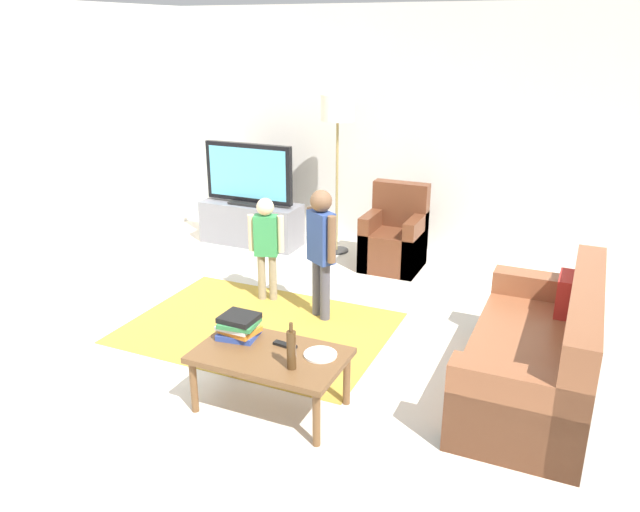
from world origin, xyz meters
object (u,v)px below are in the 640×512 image
(plate, at_px, (320,355))
(floor_lamp, at_px, (338,117))
(tv_stand, at_px, (251,224))
(child_near_tv, at_px, (266,240))
(couch, at_px, (543,358))
(armchair, at_px, (395,240))
(tv, at_px, (249,175))
(coffee_table, at_px, (270,359))
(child_center, at_px, (321,243))
(book_stack, at_px, (239,326))
(bottle, at_px, (291,349))
(tv_remote, at_px, (285,345))

(plate, bearing_deg, floor_lamp, 110.73)
(tv_stand, distance_m, plate, 3.60)
(plate, bearing_deg, child_near_tv, 129.24)
(couch, xyz_separation_m, child_near_tv, (-2.54, 0.67, 0.31))
(couch, relative_size, child_near_tv, 1.81)
(floor_lamp, relative_size, plate, 8.09)
(tv_stand, height_order, armchair, armchair)
(tv_stand, distance_m, tv, 0.60)
(coffee_table, bearing_deg, plate, 17.34)
(tv, xyz_separation_m, couch, (3.51, -2.03, -0.56))
(plate, bearing_deg, armchair, 97.66)
(tv, distance_m, floor_lamp, 1.26)
(tv_stand, height_order, child_center, child_center)
(tv_stand, bearing_deg, book_stack, -61.34)
(tv_stand, relative_size, book_stack, 4.00)
(bottle, bearing_deg, child_near_tv, 123.12)
(couch, distance_m, bottle, 1.78)
(floor_lamp, bearing_deg, bottle, -72.17)
(armchair, bearing_deg, coffee_table, -88.84)
(tv, xyz_separation_m, floor_lamp, (1.04, 0.17, 0.70))
(floor_lamp, xyz_separation_m, child_center, (0.55, -1.67, -0.84))
(armchair, relative_size, child_near_tv, 0.90)
(tv_stand, xyz_separation_m, armchair, (1.80, -0.04, 0.05))
(floor_lamp, relative_size, coffee_table, 1.78)
(coffee_table, height_order, tv_remote, tv_remote)
(child_center, xyz_separation_m, book_stack, (-0.03, -1.34, -0.20))
(tv, relative_size, plate, 5.00)
(floor_lamp, bearing_deg, child_near_tv, -92.67)
(child_near_tv, bearing_deg, bottle, -56.88)
(tv_remote, relative_size, plate, 0.77)
(tv, relative_size, bottle, 3.47)
(armchair, bearing_deg, book_stack, -94.82)
(bottle, bearing_deg, book_stack, 156.58)
(tv_remote, height_order, plate, plate)
(tv, relative_size, child_near_tv, 1.10)
(child_near_tv, relative_size, child_center, 0.85)
(floor_lamp, xyz_separation_m, bottle, (1.04, -3.23, -0.99))
(armchair, xyz_separation_m, coffee_table, (0.06, -2.92, 0.07))
(tv_stand, xyz_separation_m, book_stack, (1.56, -2.86, 0.26))
(child_near_tv, distance_m, child_center, 0.65)
(couch, bearing_deg, tv_remote, -153.71)
(armchair, distance_m, tv_remote, 2.81)
(tv_stand, height_order, book_stack, book_stack)
(child_near_tv, height_order, coffee_table, child_near_tv)
(tv_stand, distance_m, floor_lamp, 1.67)
(bottle, xyz_separation_m, plate, (0.10, 0.22, -0.13))
(armchair, height_order, bottle, armchair)
(floor_lamp, distance_m, child_near_tv, 1.80)
(child_near_tv, distance_m, bottle, 2.03)
(couch, distance_m, tv_remote, 1.79)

